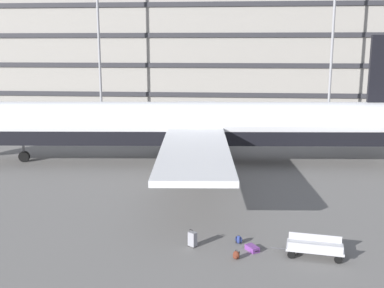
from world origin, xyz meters
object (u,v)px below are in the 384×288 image
at_px(suitcase_red, 192,239).
at_px(baggage_cart, 315,247).
at_px(suitcase_black, 252,248).
at_px(backpack_small, 236,255).
at_px(airliner, 189,125).
at_px(backpack_upright, 239,240).

height_order(suitcase_red, baggage_cart, suitcase_red).
xyz_separation_m(suitcase_black, baggage_cart, (2.88, -0.30, 0.30)).
bearing_deg(backpack_small, suitcase_red, 149.98).
distance_m(airliner, backpack_upright, 17.18).
height_order(suitcase_black, backpack_small, backpack_small).
bearing_deg(backpack_upright, suitcase_red, -165.83).
relative_size(suitcase_red, suitcase_black, 1.13).
distance_m(airliner, baggage_cart, 19.28).
height_order(backpack_small, baggage_cart, baggage_cart).
height_order(airliner, suitcase_red, airliner).
distance_m(suitcase_red, backpack_upright, 2.34).
xyz_separation_m(airliner, baggage_cart, (7.50, -17.55, -2.73)).
xyz_separation_m(backpack_small, baggage_cart, (3.66, 0.69, 0.23)).
bearing_deg(airliner, suitcase_black, -75.01).
relative_size(airliner, suitcase_red, 46.04).
bearing_deg(baggage_cart, airliner, 113.13).
height_order(suitcase_red, backpack_upright, suitcase_red).
bearing_deg(backpack_small, backpack_upright, 85.26).
distance_m(suitcase_red, baggage_cart, 5.80).
height_order(suitcase_red, backpack_small, suitcase_red).
height_order(airliner, baggage_cart, airliner).
bearing_deg(suitcase_red, suitcase_black, -4.60).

